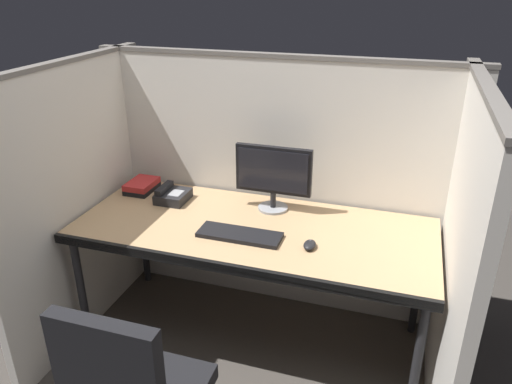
{
  "coord_description": "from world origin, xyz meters",
  "views": [
    {
      "loc": [
        0.71,
        -1.88,
        1.97
      ],
      "look_at": [
        0.0,
        0.35,
        0.92
      ],
      "focal_mm": 34.34,
      "sensor_mm": 36.0,
      "label": 1
    }
  ],
  "objects_px": {
    "desk": "(252,236)",
    "book_stack": "(142,186)",
    "keyboard_main": "(240,235)",
    "computer_mouse": "(310,245)",
    "monitor_center": "(273,174)",
    "desk_phone": "(172,195)"
  },
  "relations": [
    {
      "from": "book_stack",
      "to": "desk_phone",
      "type": "distance_m",
      "value": 0.26
    },
    {
      "from": "keyboard_main",
      "to": "computer_mouse",
      "type": "distance_m",
      "value": 0.36
    },
    {
      "from": "desk_phone",
      "to": "keyboard_main",
      "type": "bearing_deg",
      "value": -28.86
    },
    {
      "from": "monitor_center",
      "to": "book_stack",
      "type": "relative_size",
      "value": 2.02
    },
    {
      "from": "monitor_center",
      "to": "desk",
      "type": "bearing_deg",
      "value": -99.56
    },
    {
      "from": "desk",
      "to": "book_stack",
      "type": "relative_size",
      "value": 8.94
    },
    {
      "from": "desk",
      "to": "monitor_center",
      "type": "bearing_deg",
      "value": 80.44
    },
    {
      "from": "book_stack",
      "to": "keyboard_main",
      "type": "bearing_deg",
      "value": -25.28
    },
    {
      "from": "monitor_center",
      "to": "desk_phone",
      "type": "xyz_separation_m",
      "value": [
        -0.6,
        -0.07,
        -0.18
      ]
    },
    {
      "from": "monitor_center",
      "to": "book_stack",
      "type": "distance_m",
      "value": 0.86
    },
    {
      "from": "desk",
      "to": "computer_mouse",
      "type": "relative_size",
      "value": 19.79
    },
    {
      "from": "monitor_center",
      "to": "computer_mouse",
      "type": "distance_m",
      "value": 0.51
    },
    {
      "from": "monitor_center",
      "to": "keyboard_main",
      "type": "xyz_separation_m",
      "value": [
        -0.07,
        -0.36,
        -0.2
      ]
    },
    {
      "from": "desk",
      "to": "book_stack",
      "type": "xyz_separation_m",
      "value": [
        -0.8,
        0.25,
        0.08
      ]
    },
    {
      "from": "desk_phone",
      "to": "monitor_center",
      "type": "bearing_deg",
      "value": 6.83
    },
    {
      "from": "keyboard_main",
      "to": "computer_mouse",
      "type": "bearing_deg",
      "value": -0.4
    },
    {
      "from": "keyboard_main",
      "to": "book_stack",
      "type": "relative_size",
      "value": 2.02
    },
    {
      "from": "desk",
      "to": "book_stack",
      "type": "distance_m",
      "value": 0.84
    },
    {
      "from": "book_stack",
      "to": "desk_phone",
      "type": "bearing_deg",
      "value": -16.89
    },
    {
      "from": "desk",
      "to": "monitor_center",
      "type": "height_order",
      "value": "monitor_center"
    },
    {
      "from": "desk",
      "to": "desk_phone",
      "type": "distance_m",
      "value": 0.59
    },
    {
      "from": "desk",
      "to": "keyboard_main",
      "type": "distance_m",
      "value": 0.13
    }
  ]
}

